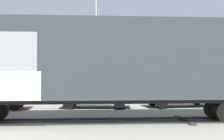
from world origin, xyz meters
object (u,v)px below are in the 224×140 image
(freight_car, at_px, (109,62))
(parked_car_green, at_px, (179,93))
(flagpole, at_px, (97,35))
(parked_car_black, at_px, (94,94))

(freight_car, relative_size, parked_car_green, 3.79)
(flagpole, bearing_deg, parked_car_black, -95.89)
(parked_car_green, bearing_deg, freight_car, -132.44)
(freight_car, relative_size, parked_car_black, 3.96)
(freight_car, xyz_separation_m, flagpole, (0.22, 10.50, 2.46))
(parked_car_black, xyz_separation_m, parked_car_green, (5.34, -0.06, 0.01))
(parked_car_black, bearing_deg, flagpole, 84.11)
(freight_car, distance_m, parked_car_black, 5.85)
(flagpole, distance_m, parked_car_black, 6.47)
(flagpole, xyz_separation_m, parked_car_black, (-0.51, -4.92, -4.18))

